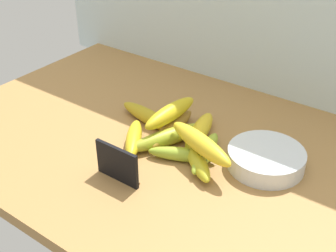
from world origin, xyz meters
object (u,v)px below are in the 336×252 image
banana_5 (182,154)px  banana_6 (149,117)px  banana_0 (206,152)px  banana_9 (170,113)px  banana_7 (134,138)px  banana_3 (172,128)px  banana_8 (201,143)px  fruit_bowl (266,158)px  banana_1 (169,136)px  banana_2 (200,130)px  banana_4 (197,160)px  chalkboard_sign (117,165)px

banana_5 → banana_6: 18.17cm
banana_0 → banana_9: banana_9 is taller
banana_7 → banana_9: size_ratio=0.86×
banana_3 → banana_8: size_ratio=0.96×
fruit_bowl → banana_6: size_ratio=0.87×
banana_1 → banana_3: banana_1 is taller
fruit_bowl → banana_3: fruit_bowl is taller
banana_1 → banana_6: size_ratio=1.06×
banana_1 → banana_8: 11.52cm
fruit_bowl → banana_2: bearing=175.9°
fruit_bowl → banana_7: (-29.35, -10.90, -0.23)cm
banana_1 → fruit_bowl: bearing=13.2°
banana_2 → banana_8: banana_8 is taller
banana_6 → banana_4: bearing=-22.6°
chalkboard_sign → banana_7: bearing=115.0°
chalkboard_sign → banana_5: bearing=62.0°
banana_5 → fruit_bowl: bearing=29.4°
banana_0 → banana_7: size_ratio=1.06×
banana_3 → banana_6: same height
banana_7 → banana_5: bearing=7.4°
banana_5 → banana_4: bearing=-2.2°
fruit_bowl → banana_9: banana_9 is taller
banana_0 → banana_4: bearing=-88.6°
chalkboard_sign → banana_7: 13.52cm
banana_5 → banana_6: banana_6 is taller
banana_7 → fruit_bowl: bearing=20.4°
banana_8 → banana_7: bearing=-170.8°
banana_2 → banana_3: size_ratio=0.84×
banana_1 → banana_4: banana_1 is taller
banana_1 → banana_8: bearing=-14.9°
banana_1 → chalkboard_sign: bearing=-92.8°
banana_1 → banana_8: size_ratio=1.05×
banana_0 → banana_5: 5.58cm
fruit_bowl → banana_2: size_ratio=1.07×
banana_0 → fruit_bowl: bearing=23.3°
banana_5 → banana_8: 5.91cm
banana_2 → banana_7: (-11.18, -12.21, -0.24)cm
banana_3 → banana_5: 10.95cm
chalkboard_sign → banana_1: bearing=87.2°
banana_4 → banana_6: bearing=157.4°
banana_4 → banana_7: (-17.07, -1.53, 0.01)cm
banana_0 → banana_9: (-12.94, 3.86, 4.14)cm
fruit_bowl → banana_2: (-18.17, 1.31, 0.01)cm
chalkboard_sign → banana_6: 23.87cm
fruit_bowl → banana_4: 15.45cm
fruit_bowl → banana_0: bearing=-156.7°
banana_1 → banana_4: bearing=-20.9°
banana_6 → banana_0: bearing=-12.3°
banana_0 → banana_5: bearing=-135.8°
banana_3 → banana_7: bearing=-118.4°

